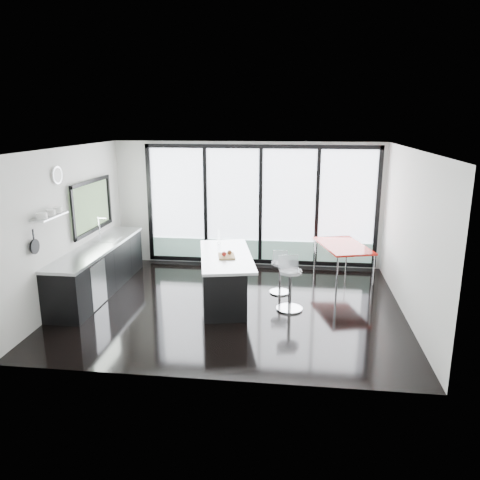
# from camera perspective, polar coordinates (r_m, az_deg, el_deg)

# --- Properties ---
(floor) EXTENTS (6.00, 5.00, 0.00)m
(floor) POSITION_cam_1_polar(r_m,az_deg,el_deg) (8.57, -0.92, -7.95)
(floor) COLOR black
(floor) RESTS_ON ground
(ceiling) EXTENTS (6.00, 5.00, 0.00)m
(ceiling) POSITION_cam_1_polar(r_m,az_deg,el_deg) (7.92, -1.00, 11.09)
(ceiling) COLOR white
(ceiling) RESTS_ON wall_back
(wall_back) EXTENTS (6.00, 0.09, 2.80)m
(wall_back) POSITION_cam_1_polar(r_m,az_deg,el_deg) (10.52, 2.36, 3.57)
(wall_back) COLOR silver
(wall_back) RESTS_ON ground
(wall_front) EXTENTS (6.00, 0.00, 2.80)m
(wall_front) POSITION_cam_1_polar(r_m,az_deg,el_deg) (5.76, -4.39, -4.57)
(wall_front) COLOR silver
(wall_front) RESTS_ON ground
(wall_left) EXTENTS (0.26, 5.00, 2.80)m
(wall_left) POSITION_cam_1_polar(r_m,az_deg,el_deg) (9.23, -19.36, 3.02)
(wall_left) COLOR silver
(wall_left) RESTS_ON ground
(wall_right) EXTENTS (0.00, 5.00, 2.80)m
(wall_right) POSITION_cam_1_polar(r_m,az_deg,el_deg) (8.28, 20.08, 0.53)
(wall_right) COLOR silver
(wall_right) RESTS_ON ground
(counter_cabinets) EXTENTS (0.69, 3.24, 1.36)m
(counter_cabinets) POSITION_cam_1_polar(r_m,az_deg,el_deg) (9.48, -16.83, -3.35)
(counter_cabinets) COLOR black
(counter_cabinets) RESTS_ON floor
(island) EXTENTS (1.34, 2.30, 1.14)m
(island) POSITION_cam_1_polar(r_m,az_deg,el_deg) (8.66, -2.16, -4.53)
(island) COLOR black
(island) RESTS_ON floor
(bar_stool_near) EXTENTS (0.57, 0.57, 0.74)m
(bar_stool_near) POSITION_cam_1_polar(r_m,az_deg,el_deg) (8.29, 6.10, -6.06)
(bar_stool_near) COLOR silver
(bar_stool_near) RESTS_ON floor
(bar_stool_far) EXTENTS (0.41, 0.41, 0.63)m
(bar_stool_far) POSITION_cam_1_polar(r_m,az_deg,el_deg) (9.07, 4.89, -4.56)
(bar_stool_far) COLOR silver
(bar_stool_far) RESTS_ON floor
(red_table) EXTENTS (1.21, 1.63, 0.78)m
(red_table) POSITION_cam_1_polar(r_m,az_deg,el_deg) (9.89, 12.34, -2.76)
(red_table) COLOR #A9130C
(red_table) RESTS_ON floor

